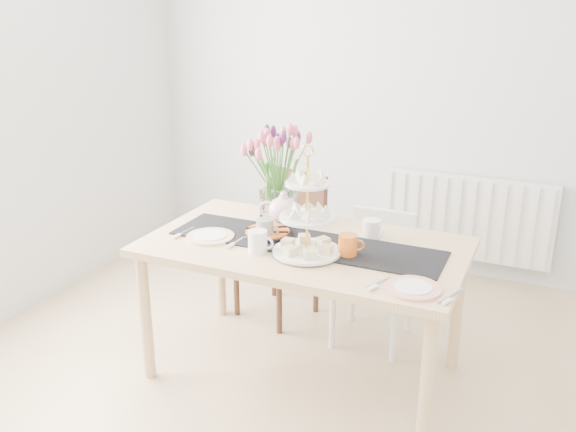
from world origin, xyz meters
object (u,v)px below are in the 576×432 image
at_px(mug_orange, 348,246).
at_px(plate_left, 210,237).
at_px(mug_grey, 265,229).
at_px(radiator, 465,218).
at_px(tulip_vase, 279,159).
at_px(cream_jug, 371,229).
at_px(cake_stand, 307,227).
at_px(mug_white, 258,242).
at_px(plate_right, 413,288).
at_px(dining_table, 304,257).
at_px(chair_white, 377,267).
at_px(teapot, 283,210).
at_px(chair_brown, 285,233).
at_px(tart_tin, 267,233).

height_order(mug_orange, plate_left, mug_orange).
bearing_deg(mug_grey, radiator, 66.05).
relative_size(tulip_vase, mug_grey, 5.76).
height_order(tulip_vase, cream_jug, tulip_vase).
bearing_deg(mug_orange, cake_stand, 170.49).
bearing_deg(mug_white, plate_right, -9.18).
height_order(dining_table, plate_left, plate_left).
relative_size(chair_white, teapot, 2.91).
bearing_deg(cream_jug, mug_orange, -71.60).
bearing_deg(mug_white, cake_stand, 15.49).
relative_size(chair_brown, tulip_vase, 1.50).
distance_m(cake_stand, mug_white, 0.25).
relative_size(mug_white, plate_right, 0.46).
relative_size(dining_table, plate_right, 6.67).
height_order(cake_stand, teapot, cake_stand).
distance_m(teapot, plate_left, 0.44).
distance_m(radiator, chair_white, 1.12).
relative_size(tart_tin, plate_left, 1.04).
bearing_deg(tart_tin, plate_left, -150.29).
relative_size(cake_stand, mug_white, 4.38).
bearing_deg(plate_left, tart_tin, 29.71).
bearing_deg(dining_table, tart_tin, 175.61).
height_order(chair_brown, plate_left, chair_brown).
bearing_deg(plate_left, mug_orange, 5.05).
distance_m(chair_brown, plate_right, 1.39).
distance_m(dining_table, tart_tin, 0.24).
xyz_separation_m(teapot, plate_left, (-0.26, -0.34, -0.08)).
bearing_deg(tulip_vase, cream_jug, -11.67).
xyz_separation_m(radiator, mug_orange, (-0.32, -1.68, 0.35)).
xyz_separation_m(tart_tin, mug_white, (0.05, -0.22, 0.04)).
bearing_deg(cake_stand, dining_table, 117.59).
height_order(cream_jug, mug_grey, mug_grey).
height_order(tulip_vase, plate_left, tulip_vase).
height_order(teapot, mug_grey, teapot).
distance_m(chair_brown, mug_orange, 0.98).
bearing_deg(teapot, tulip_vase, 111.08).
xyz_separation_m(chair_white, teapot, (-0.45, -0.33, 0.39)).
height_order(tulip_vase, mug_orange, tulip_vase).
xyz_separation_m(tulip_vase, tart_tin, (0.09, -0.32, -0.31)).
bearing_deg(dining_table, cake_stand, -62.41).
bearing_deg(cream_jug, plate_left, -130.70).
relative_size(tulip_vase, mug_white, 5.41).
xyz_separation_m(radiator, plate_right, (0.05, -1.91, 0.31)).
bearing_deg(chair_white, mug_orange, -88.74).
distance_m(tart_tin, plate_right, 0.90).
bearing_deg(plate_right, mug_orange, 148.36).
height_order(dining_table, chair_brown, chair_brown).
relative_size(tart_tin, mug_grey, 2.46).
xyz_separation_m(radiator, teapot, (-0.78, -1.40, 0.38)).
xyz_separation_m(chair_brown, cream_jug, (0.67, -0.40, 0.27)).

